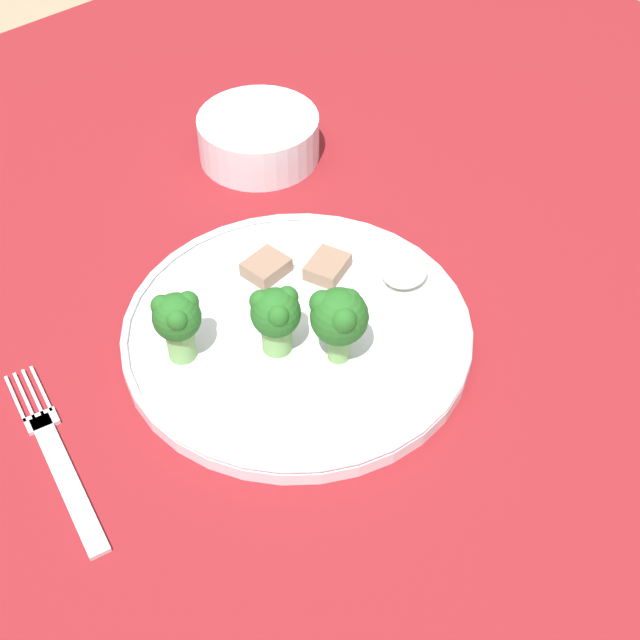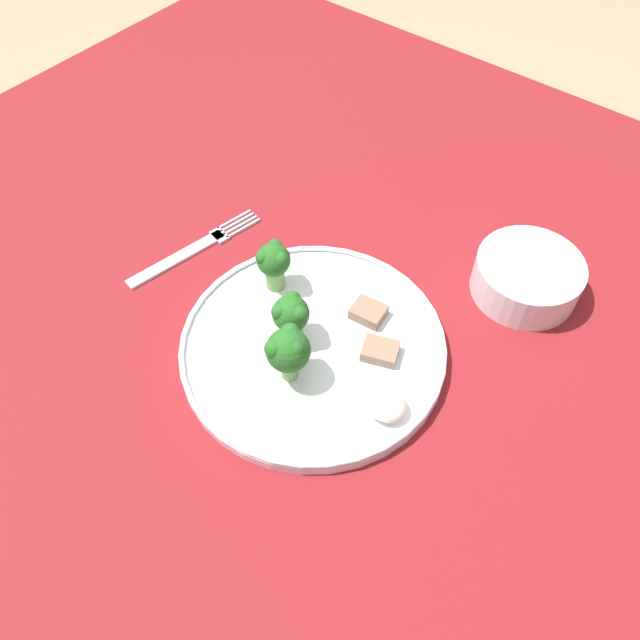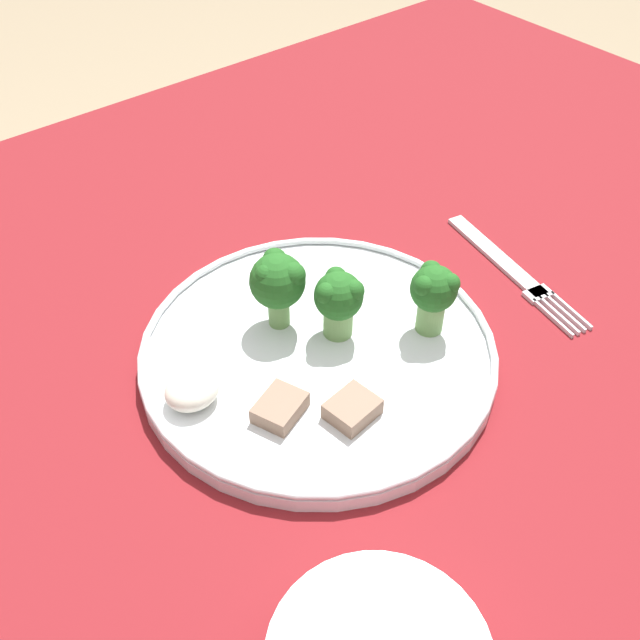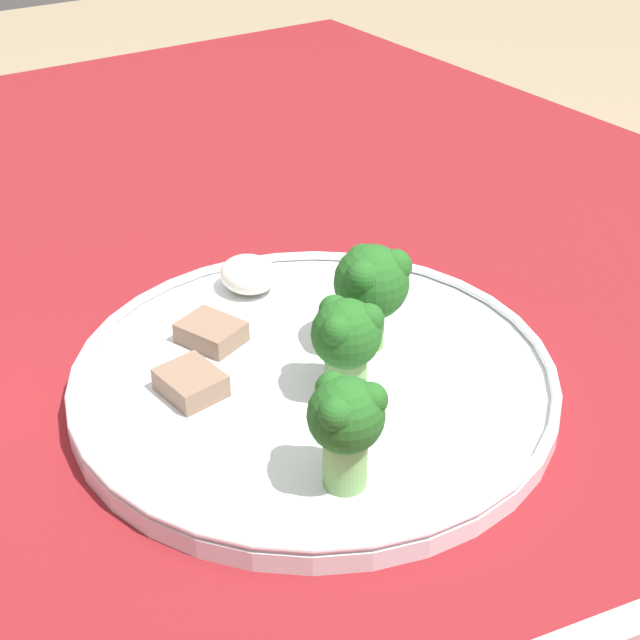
# 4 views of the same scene
# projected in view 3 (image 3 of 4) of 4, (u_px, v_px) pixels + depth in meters

# --- Properties ---
(table) EXTENTS (1.38, 1.12, 0.70)m
(table) POSITION_uv_depth(u_px,v_px,m) (352.00, 474.00, 0.61)
(table) COLOR maroon
(table) RESTS_ON ground_plane
(dinner_plate) EXTENTS (0.28, 0.28, 0.02)m
(dinner_plate) POSITION_uv_depth(u_px,v_px,m) (318.00, 352.00, 0.59)
(dinner_plate) COLOR white
(dinner_plate) RESTS_ON table
(fork) EXTENTS (0.05, 0.18, 0.00)m
(fork) POSITION_uv_depth(u_px,v_px,m) (512.00, 270.00, 0.68)
(fork) COLOR silver
(fork) RESTS_ON table
(broccoli_floret_near_rim_left) EXTENTS (0.04, 0.04, 0.06)m
(broccoli_floret_near_rim_left) POSITION_uv_depth(u_px,v_px,m) (339.00, 298.00, 0.58)
(broccoli_floret_near_rim_left) COLOR #709E56
(broccoli_floret_near_rim_left) RESTS_ON dinner_plate
(broccoli_floret_center_left) EXTENTS (0.05, 0.04, 0.07)m
(broccoli_floret_center_left) POSITION_uv_depth(u_px,v_px,m) (277.00, 281.00, 0.58)
(broccoli_floret_center_left) COLOR #709E56
(broccoli_floret_center_left) RESTS_ON dinner_plate
(broccoli_floret_back_left) EXTENTS (0.04, 0.04, 0.06)m
(broccoli_floret_back_left) POSITION_uv_depth(u_px,v_px,m) (433.00, 292.00, 0.58)
(broccoli_floret_back_left) COLOR #709E56
(broccoli_floret_back_left) RESTS_ON dinner_plate
(meat_slice_front_slice) EXTENTS (0.04, 0.03, 0.01)m
(meat_slice_front_slice) POSITION_uv_depth(u_px,v_px,m) (352.00, 409.00, 0.54)
(meat_slice_front_slice) COLOR #846651
(meat_slice_front_slice) RESTS_ON dinner_plate
(meat_slice_middle_slice) EXTENTS (0.04, 0.04, 0.01)m
(meat_slice_middle_slice) POSITION_uv_depth(u_px,v_px,m) (280.00, 408.00, 0.54)
(meat_slice_middle_slice) COLOR #846651
(meat_slice_middle_slice) RESTS_ON dinner_plate
(sauce_dollop) EXTENTS (0.04, 0.04, 0.02)m
(sauce_dollop) POSITION_uv_depth(u_px,v_px,m) (192.00, 390.00, 0.54)
(sauce_dollop) COLOR silver
(sauce_dollop) RESTS_ON dinner_plate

